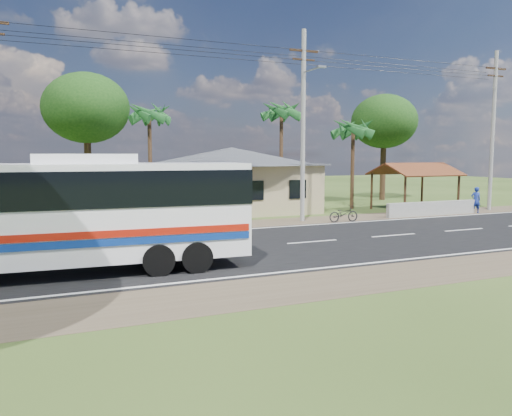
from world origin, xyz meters
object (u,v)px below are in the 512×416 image
at_px(waiting_shed, 415,171).
at_px(motorcycle, 343,214).
at_px(coach_bus, 53,207).
at_px(person, 476,200).

height_order(waiting_shed, motorcycle, waiting_shed).
bearing_deg(waiting_shed, motorcycle, -157.49).
bearing_deg(coach_bus, waiting_shed, 27.69).
relative_size(coach_bus, motorcycle, 6.95).
xyz_separation_m(waiting_shed, person, (2.63, -3.00, -1.85)).
height_order(motorcycle, person, person).
xyz_separation_m(waiting_shed, coach_bus, (-23.73, -10.61, -0.48)).
relative_size(waiting_shed, coach_bus, 0.41).
bearing_deg(motorcycle, person, -85.73).
relative_size(coach_bus, person, 7.31).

